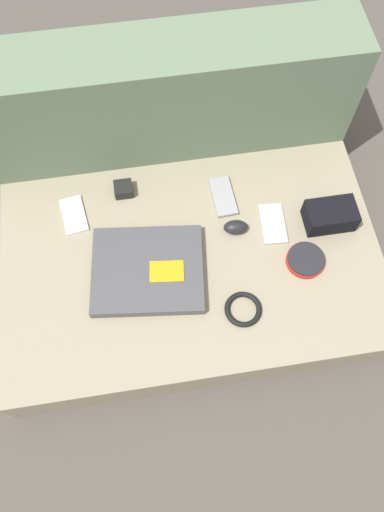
# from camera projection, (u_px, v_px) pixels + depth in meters

# --- Properties ---
(ground_plane) EXTENTS (8.00, 8.00, 0.00)m
(ground_plane) POSITION_uv_depth(u_px,v_px,m) (192.00, 278.00, 1.48)
(ground_plane) COLOR #4C4742
(couch_seat) EXTENTS (1.04, 0.65, 0.13)m
(couch_seat) POSITION_uv_depth(u_px,v_px,m) (192.00, 269.00, 1.42)
(couch_seat) COLOR gray
(couch_seat) RESTS_ON ground_plane
(couch_backrest) EXTENTS (1.04, 0.20, 0.48)m
(couch_backrest) POSITION_uv_depth(u_px,v_px,m) (170.00, 112.00, 1.44)
(couch_backrest) COLOR #60755B
(couch_backrest) RESTS_ON ground_plane
(laptop) EXTENTS (0.32, 0.28, 0.03)m
(laptop) POSITION_uv_depth(u_px,v_px,m) (148.00, 270.00, 1.33)
(laptop) COLOR #47474C
(laptop) RESTS_ON couch_seat
(computer_mouse) EXTENTS (0.07, 0.05, 0.04)m
(computer_mouse) POSITION_uv_depth(u_px,v_px,m) (236.00, 227.00, 1.38)
(computer_mouse) COLOR black
(computer_mouse) RESTS_ON couch_seat
(speaker_puck) EXTENTS (0.10, 0.10, 0.02)m
(speaker_puck) POSITION_uv_depth(u_px,v_px,m) (305.00, 260.00, 1.35)
(speaker_puck) COLOR red
(speaker_puck) RESTS_ON couch_seat
(phone_silver) EXTENTS (0.08, 0.13, 0.01)m
(phone_silver) POSITION_uv_depth(u_px,v_px,m) (74.00, 215.00, 1.42)
(phone_silver) COLOR silver
(phone_silver) RESTS_ON couch_seat
(phone_black) EXTENTS (0.08, 0.13, 0.01)m
(phone_black) POSITION_uv_depth(u_px,v_px,m) (273.00, 224.00, 1.40)
(phone_black) COLOR #B7B7BC
(phone_black) RESTS_ON couch_seat
(phone_small) EXTENTS (0.07, 0.13, 0.01)m
(phone_small) POSITION_uv_depth(u_px,v_px,m) (223.00, 197.00, 1.44)
(phone_small) COLOR #99999E
(phone_small) RESTS_ON couch_seat
(camera_pouch) EXTENTS (0.14, 0.09, 0.07)m
(camera_pouch) POSITION_uv_depth(u_px,v_px,m) (330.00, 216.00, 1.38)
(camera_pouch) COLOR black
(camera_pouch) RESTS_ON couch_seat
(charger_brick) EXTENTS (0.05, 0.05, 0.03)m
(charger_brick) POSITION_uv_depth(u_px,v_px,m) (123.00, 189.00, 1.44)
(charger_brick) COLOR black
(charger_brick) RESTS_ON couch_seat
(cable_coil) EXTENTS (0.10, 0.10, 0.01)m
(cable_coil) POSITION_uv_depth(u_px,v_px,m) (243.00, 309.00, 1.29)
(cable_coil) COLOR black
(cable_coil) RESTS_ON couch_seat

